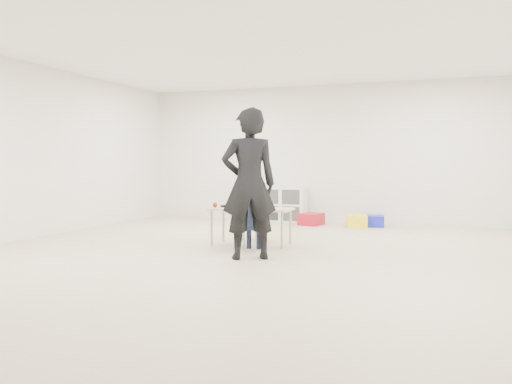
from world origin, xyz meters
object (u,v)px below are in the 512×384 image
(table, at_px, (251,226))
(cubby_shelf, at_px, (273,204))
(chair_near, at_px, (250,227))
(child, at_px, (250,213))
(adult, at_px, (249,184))

(table, distance_m, cubby_shelf, 3.37)
(chair_near, xyz_separation_m, child, (0.00, 0.00, 0.19))
(child, distance_m, cubby_shelf, 3.91)
(child, xyz_separation_m, cubby_shelf, (-0.93, 3.79, -0.16))
(chair_near, height_order, adult, adult)
(chair_near, height_order, cubby_shelf, cubby_shelf)
(chair_near, bearing_deg, table, 106.19)
(child, distance_m, adult, 0.77)
(child, height_order, adult, adult)
(cubby_shelf, height_order, adult, adult)
(chair_near, bearing_deg, child, 0.00)
(table, xyz_separation_m, cubby_shelf, (-0.76, 3.28, 0.07))
(chair_near, relative_size, child, 0.63)
(table, height_order, adult, adult)
(table, bearing_deg, adult, -72.82)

